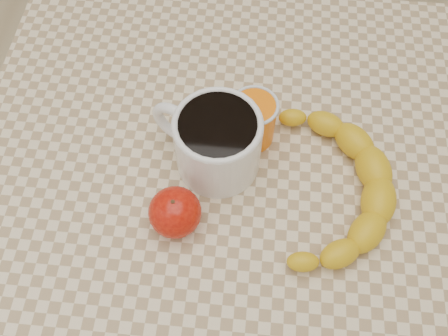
# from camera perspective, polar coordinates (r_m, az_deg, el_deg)

# --- Properties ---
(ground) EXTENTS (3.00, 3.00, 0.00)m
(ground) POSITION_cam_1_polar(r_m,az_deg,el_deg) (1.46, 0.00, -14.81)
(ground) COLOR tan
(ground) RESTS_ON ground
(table) EXTENTS (0.80, 0.80, 0.75)m
(table) POSITION_cam_1_polar(r_m,az_deg,el_deg) (0.83, 0.00, -3.53)
(table) COLOR beige
(table) RESTS_ON ground
(coffee_mug) EXTENTS (0.19, 0.17, 0.11)m
(coffee_mug) POSITION_cam_1_polar(r_m,az_deg,el_deg) (0.72, -0.95, 3.16)
(coffee_mug) COLOR white
(coffee_mug) RESTS_ON table
(orange_juice_glass) EXTENTS (0.07, 0.07, 0.08)m
(orange_juice_glass) POSITION_cam_1_polar(r_m,az_deg,el_deg) (0.76, 3.37, 5.49)
(orange_juice_glass) COLOR orange
(orange_juice_glass) RESTS_ON table
(apple) EXTENTS (0.09, 0.09, 0.07)m
(apple) POSITION_cam_1_polar(r_m,az_deg,el_deg) (0.69, -5.62, -5.05)
(apple) COLOR #8B0A04
(apple) RESTS_ON table
(banana) EXTENTS (0.27, 0.35, 0.05)m
(banana) POSITION_cam_1_polar(r_m,az_deg,el_deg) (0.73, 12.17, -2.17)
(banana) COLOR gold
(banana) RESTS_ON table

